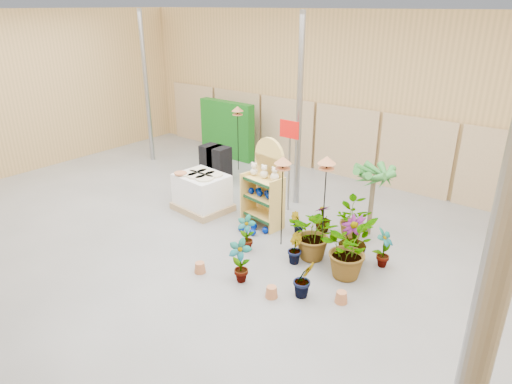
{
  "coord_description": "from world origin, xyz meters",
  "views": [
    {
      "loc": [
        5.71,
        -5.35,
        4.61
      ],
      "look_at": [
        0.3,
        1.5,
        1.0
      ],
      "focal_mm": 32.0,
      "sensor_mm": 36.0,
      "label": 1
    }
  ],
  "objects_px": {
    "pallet_stack": "(202,192)",
    "potted_plant_2": "(315,234)",
    "display_shelf": "(267,186)",
    "bird_table_front": "(283,163)"
  },
  "relations": [
    {
      "from": "pallet_stack",
      "to": "potted_plant_2",
      "type": "xyz_separation_m",
      "value": [
        3.31,
        -0.28,
        0.08
      ]
    },
    {
      "from": "display_shelf",
      "to": "potted_plant_2",
      "type": "relative_size",
      "value": 1.87
    },
    {
      "from": "display_shelf",
      "to": "pallet_stack",
      "type": "bearing_deg",
      "value": -159.7
    },
    {
      "from": "display_shelf",
      "to": "bird_table_front",
      "type": "distance_m",
      "value": 1.31
    },
    {
      "from": "potted_plant_2",
      "to": "bird_table_front",
      "type": "bearing_deg",
      "value": 176.88
    },
    {
      "from": "display_shelf",
      "to": "pallet_stack",
      "type": "height_order",
      "value": "display_shelf"
    },
    {
      "from": "display_shelf",
      "to": "bird_table_front",
      "type": "relative_size",
      "value": 1.05
    },
    {
      "from": "pallet_stack",
      "to": "potted_plant_2",
      "type": "height_order",
      "value": "potted_plant_2"
    },
    {
      "from": "pallet_stack",
      "to": "bird_table_front",
      "type": "distance_m",
      "value": 2.82
    },
    {
      "from": "bird_table_front",
      "to": "potted_plant_2",
      "type": "relative_size",
      "value": 1.78
    }
  ]
}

